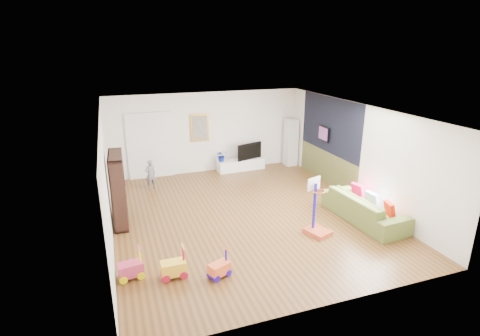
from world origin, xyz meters
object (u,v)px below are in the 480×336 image
object	(u,v)px
bookshelf	(118,189)
sofa	(364,208)
media_console	(241,165)
basketball_hoop	(320,207)

from	to	relation	value
bookshelf	sofa	world-z (taller)	bookshelf
media_console	sofa	distance (m)	4.96
media_console	sofa	xyz separation A→B (m)	(1.57, -4.70, 0.14)
bookshelf	basketball_hoop	size ratio (longest dim) A/B	1.31
media_console	bookshelf	size ratio (longest dim) A/B	0.95
media_console	basketball_hoop	bearing A→B (deg)	-91.73
sofa	media_console	bearing A→B (deg)	14.68
basketball_hoop	sofa	bearing A→B (deg)	-9.77
sofa	bookshelf	bearing A→B (deg)	68.07
bookshelf	basketball_hoop	bearing A→B (deg)	-24.04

